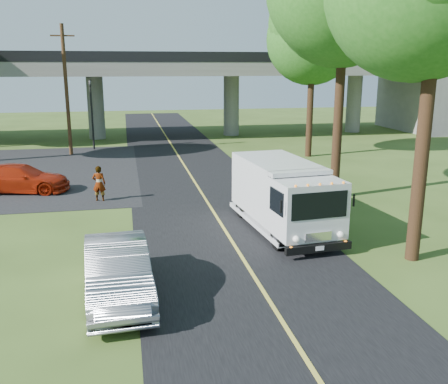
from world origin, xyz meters
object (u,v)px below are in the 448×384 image
object	(u,v)px
tree_right_far	(317,33)
red_sedan	(20,178)
step_van	(283,194)
pedestrian	(99,184)
traffic_signal	(92,107)
utility_pole	(66,90)
silver_sedan	(118,271)

from	to	relation	value
tree_right_far	red_sedan	distance (m)	20.78
step_van	pedestrian	xyz separation A→B (m)	(-7.13, 5.79, -0.60)
traffic_signal	utility_pole	distance (m)	2.86
traffic_signal	tree_right_far	xyz separation A→B (m)	(15.21, -6.16, 5.10)
utility_pole	step_van	distance (m)	21.81
step_van	traffic_signal	bearing A→B (deg)	105.71
step_van	red_sedan	xyz separation A→B (m)	(-11.11, 8.38, -0.74)
traffic_signal	silver_sedan	distance (m)	26.19
utility_pole	pedestrian	bearing A→B (deg)	-79.23
silver_sedan	pedestrian	size ratio (longest dim) A/B	2.83
silver_sedan	pedestrian	xyz separation A→B (m)	(-0.93, 10.52, 0.06)
traffic_signal	step_van	world-z (taller)	traffic_signal
traffic_signal	utility_pole	xyz separation A→B (m)	(-1.50, -2.00, 1.40)
utility_pole	pedestrian	xyz separation A→B (m)	(2.56, -13.48, -3.75)
traffic_signal	red_sedan	xyz separation A→B (m)	(-2.92, -12.90, -2.50)
utility_pole	step_van	size ratio (longest dim) A/B	1.38
traffic_signal	red_sedan	distance (m)	13.46
step_van	pedestrian	world-z (taller)	step_van
traffic_signal	silver_sedan	xyz separation A→B (m)	(2.00, -26.00, -2.41)
traffic_signal	red_sedan	world-z (taller)	traffic_signal
red_sedan	pedestrian	size ratio (longest dim) A/B	2.85
tree_right_far	pedestrian	size ratio (longest dim) A/B	6.50
tree_right_far	silver_sedan	xyz separation A→B (m)	(-13.21, -19.84, -7.51)
tree_right_far	silver_sedan	distance (m)	24.99
red_sedan	step_van	bearing A→B (deg)	-116.14
utility_pole	silver_sedan	xyz separation A→B (m)	(3.50, -24.00, -3.81)
step_van	silver_sedan	xyz separation A→B (m)	(-6.20, -4.72, -0.65)
red_sedan	pedestrian	bearing A→B (deg)	-112.09
traffic_signal	pedestrian	size ratio (longest dim) A/B	3.08
utility_pole	red_sedan	bearing A→B (deg)	-97.42
tree_right_far	pedestrian	world-z (taller)	tree_right_far
step_van	silver_sedan	distance (m)	7.82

